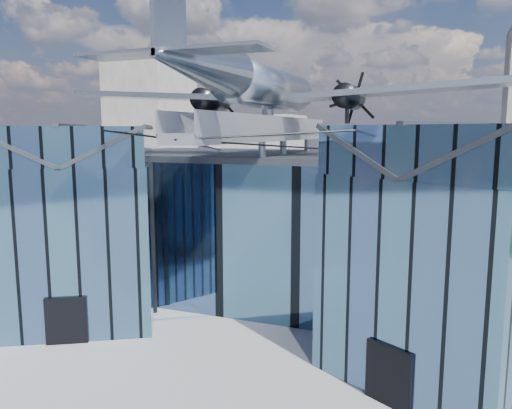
% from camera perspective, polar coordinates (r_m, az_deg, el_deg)
% --- Properties ---
extents(ground_plane, '(120.00, 120.00, 0.00)m').
position_cam_1_polar(ground_plane, '(29.21, -1.46, -14.67)').
color(ground_plane, gray).
extents(museum, '(32.88, 24.50, 17.60)m').
position_cam_1_polar(museum, '(32.85, 2.41, -1.96)').
color(museum, '#44678A').
rests_on(museum, ground).
extents(bg_towers, '(77.00, 24.50, 26.00)m').
position_cam_1_polar(bg_towers, '(75.81, 14.52, 7.07)').
color(bg_towers, gray).
rests_on(bg_towers, ground).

